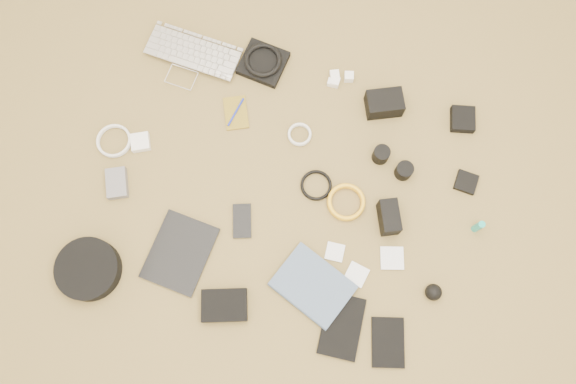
% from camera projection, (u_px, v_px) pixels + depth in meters
% --- Properties ---
extents(laptop, '(0.38, 0.28, 0.03)m').
position_uv_depth(laptop, '(189.00, 64.00, 2.14)').
color(laptop, silver).
rests_on(laptop, ground).
extents(headphone_pouch, '(0.18, 0.17, 0.03)m').
position_uv_depth(headphone_pouch, '(263.00, 63.00, 2.14)').
color(headphone_pouch, black).
rests_on(headphone_pouch, ground).
extents(headphones, '(0.18, 0.18, 0.02)m').
position_uv_depth(headphones, '(263.00, 60.00, 2.11)').
color(headphones, black).
rests_on(headphones, headphone_pouch).
extents(charger_a, '(0.04, 0.04, 0.03)m').
position_uv_depth(charger_a, '(334.00, 76.00, 2.12)').
color(charger_a, white).
rests_on(charger_a, ground).
extents(charger_b, '(0.04, 0.04, 0.03)m').
position_uv_depth(charger_b, '(349.00, 77.00, 2.12)').
color(charger_b, white).
rests_on(charger_b, ground).
extents(charger_c, '(0.03, 0.03, 0.03)m').
position_uv_depth(charger_c, '(335.00, 82.00, 2.12)').
color(charger_c, white).
rests_on(charger_c, ground).
extents(charger_d, '(0.03, 0.03, 0.03)m').
position_uv_depth(charger_d, '(331.00, 82.00, 2.12)').
color(charger_d, white).
rests_on(charger_d, ground).
extents(dslr_camera, '(0.16, 0.13, 0.08)m').
position_uv_depth(dslr_camera, '(384.00, 104.00, 2.07)').
color(dslr_camera, black).
rests_on(dslr_camera, ground).
extents(lens_pouch, '(0.10, 0.11, 0.03)m').
position_uv_depth(lens_pouch, '(463.00, 119.00, 2.08)').
color(lens_pouch, black).
rests_on(lens_pouch, ground).
extents(notebook_olive, '(0.13, 0.15, 0.01)m').
position_uv_depth(notebook_olive, '(236.00, 113.00, 2.10)').
color(notebook_olive, olive).
rests_on(notebook_olive, ground).
extents(pen_blue, '(0.03, 0.12, 0.01)m').
position_uv_depth(pen_blue, '(236.00, 112.00, 2.09)').
color(pen_blue, '#1523AC').
rests_on(pen_blue, notebook_olive).
extents(cable_white_a, '(0.12, 0.12, 0.01)m').
position_uv_depth(cable_white_a, '(300.00, 135.00, 2.07)').
color(cable_white_a, silver).
rests_on(cable_white_a, ground).
extents(lens_a, '(0.08, 0.08, 0.06)m').
position_uv_depth(lens_a, '(381.00, 155.00, 2.03)').
color(lens_a, black).
rests_on(lens_a, ground).
extents(lens_b, '(0.08, 0.08, 0.06)m').
position_uv_depth(lens_b, '(404.00, 171.00, 2.01)').
color(lens_b, black).
rests_on(lens_b, ground).
extents(card_reader, '(0.08, 0.08, 0.02)m').
position_uv_depth(card_reader, '(466.00, 182.00, 2.02)').
color(card_reader, black).
rests_on(card_reader, ground).
extents(power_brick, '(0.09, 0.09, 0.03)m').
position_uv_depth(power_brick, '(140.00, 142.00, 2.06)').
color(power_brick, white).
rests_on(power_brick, ground).
extents(cable_white_b, '(0.16, 0.16, 0.01)m').
position_uv_depth(cable_white_b, '(114.00, 141.00, 2.07)').
color(cable_white_b, silver).
rests_on(cable_white_b, ground).
extents(cable_black, '(0.13, 0.13, 0.01)m').
position_uv_depth(cable_black, '(316.00, 186.00, 2.02)').
color(cable_black, black).
rests_on(cable_black, ground).
extents(cable_yellow, '(0.17, 0.17, 0.02)m').
position_uv_depth(cable_yellow, '(346.00, 203.00, 2.01)').
color(cable_yellow, gold).
rests_on(cable_yellow, ground).
extents(flash, '(0.10, 0.13, 0.09)m').
position_uv_depth(flash, '(389.00, 217.00, 1.96)').
color(flash, black).
rests_on(flash, ground).
extents(lens_cleaner, '(0.03, 0.03, 0.08)m').
position_uv_depth(lens_cleaner, '(478.00, 227.00, 1.95)').
color(lens_cleaner, teal).
rests_on(lens_cleaner, ground).
extents(battery_charger, '(0.11, 0.13, 0.03)m').
position_uv_depth(battery_charger, '(117.00, 183.00, 2.02)').
color(battery_charger, slate).
rests_on(battery_charger, ground).
extents(tablet, '(0.23, 0.28, 0.01)m').
position_uv_depth(tablet, '(180.00, 253.00, 1.96)').
color(tablet, black).
rests_on(tablet, ground).
extents(phone, '(0.10, 0.14, 0.01)m').
position_uv_depth(phone, '(242.00, 221.00, 1.99)').
color(phone, black).
rests_on(phone, ground).
extents(filter_case_left, '(0.06, 0.06, 0.01)m').
position_uv_depth(filter_case_left, '(335.00, 252.00, 1.96)').
color(filter_case_left, silver).
rests_on(filter_case_left, ground).
extents(filter_case_mid, '(0.08, 0.08, 0.01)m').
position_uv_depth(filter_case_mid, '(356.00, 274.00, 1.94)').
color(filter_case_mid, silver).
rests_on(filter_case_mid, ground).
extents(filter_case_right, '(0.10, 0.10, 0.01)m').
position_uv_depth(filter_case_right, '(392.00, 258.00, 1.96)').
color(filter_case_right, silver).
rests_on(filter_case_right, ground).
extents(air_blower, '(0.06, 0.06, 0.06)m').
position_uv_depth(air_blower, '(433.00, 292.00, 1.90)').
color(air_blower, black).
rests_on(air_blower, ground).
extents(headphone_case, '(0.26, 0.26, 0.06)m').
position_uv_depth(headphone_case, '(88.00, 269.00, 1.92)').
color(headphone_case, black).
rests_on(headphone_case, ground).
extents(drive_case, '(0.18, 0.15, 0.04)m').
position_uv_depth(drive_case, '(224.00, 305.00, 1.90)').
color(drive_case, black).
rests_on(drive_case, ground).
extents(paperback, '(0.30, 0.27, 0.02)m').
position_uv_depth(paperback, '(296.00, 308.00, 1.91)').
color(paperback, '#455976').
rests_on(paperback, ground).
extents(notebook_black_a, '(0.14, 0.22, 0.02)m').
position_uv_depth(notebook_black_a, '(342.00, 326.00, 1.90)').
color(notebook_black_a, black).
rests_on(notebook_black_a, ground).
extents(notebook_black_b, '(0.14, 0.19, 0.01)m').
position_uv_depth(notebook_black_b, '(388.00, 342.00, 1.88)').
color(notebook_black_b, black).
rests_on(notebook_black_b, ground).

